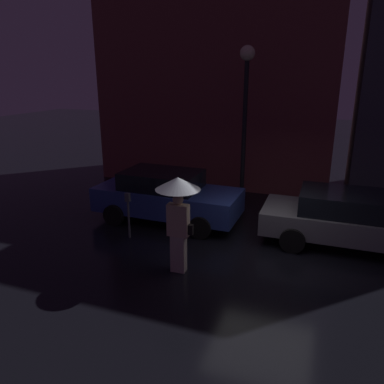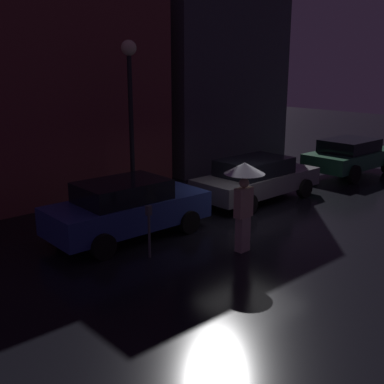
{
  "view_description": "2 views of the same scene",
  "coord_description": "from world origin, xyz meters",
  "views": [
    {
      "loc": [
        1.07,
        -7.93,
        4.16
      ],
      "look_at": [
        -1.97,
        0.33,
        1.35
      ],
      "focal_mm": 35.0,
      "sensor_mm": 36.0,
      "label": 1
    },
    {
      "loc": [
        -9.75,
        -8.25,
        4.33
      ],
      "look_at": [
        -2.28,
        0.03,
        1.31
      ],
      "focal_mm": 45.0,
      "sensor_mm": 36.0,
      "label": 2
    }
  ],
  "objects": [
    {
      "name": "street_lamp_near",
      "position": [
        -1.45,
        3.66,
        3.51
      ],
      "size": [
        0.45,
        0.45,
        4.95
      ],
      "color": "black",
      "rests_on": "ground"
    },
    {
      "name": "ground_plane",
      "position": [
        0.0,
        0.0,
        0.0
      ],
      "size": [
        60.0,
        60.0,
        0.0
      ],
      "primitive_type": "plane",
      "color": "black"
    },
    {
      "name": "parked_car_grey",
      "position": [
        1.84,
        1.49,
        0.72
      ],
      "size": [
        4.49,
        1.93,
        1.38
      ],
      "rotation": [
        0.0,
        0.0,
        0.01
      ],
      "color": "slate",
      "rests_on": "ground"
    },
    {
      "name": "building_facade_left",
      "position": [
        -3.2,
        6.5,
        3.47
      ],
      "size": [
        8.87,
        3.0,
        6.95
      ],
      "color": "brown",
      "rests_on": "ground"
    },
    {
      "name": "parked_car_blue",
      "position": [
        -3.18,
        1.46,
        0.77
      ],
      "size": [
        4.22,
        1.9,
        1.48
      ],
      "rotation": [
        0.0,
        0.0,
        -0.02
      ],
      "color": "navy",
      "rests_on": "ground"
    },
    {
      "name": "pedestrian_with_umbrella",
      "position": [
        -1.73,
        -1.15,
        1.59
      ],
      "size": [
        0.94,
        0.94,
        2.14
      ],
      "rotation": [
        0.0,
        0.0,
        3.17
      ],
      "color": "beige",
      "rests_on": "ground"
    },
    {
      "name": "parking_meter",
      "position": [
        -3.61,
        -0.0,
        0.77
      ],
      "size": [
        0.12,
        0.1,
        1.24
      ],
      "color": "#4C5154",
      "rests_on": "ground"
    }
  ]
}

